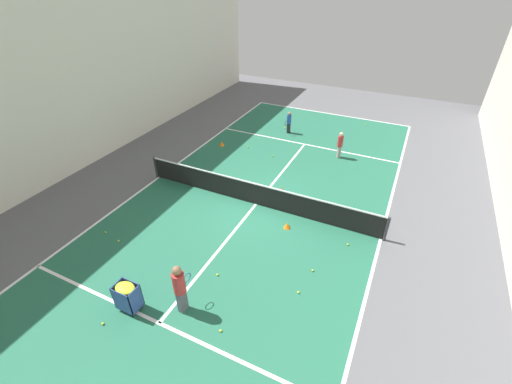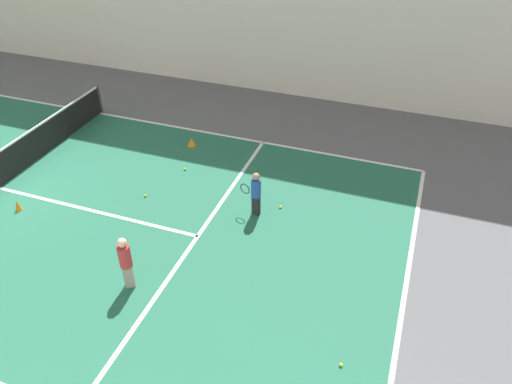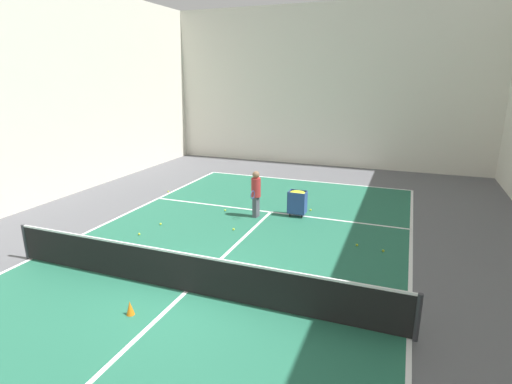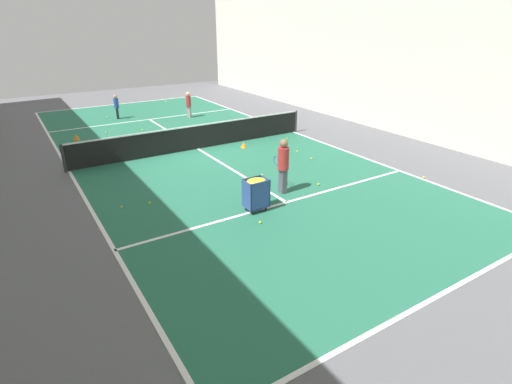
# 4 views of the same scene
# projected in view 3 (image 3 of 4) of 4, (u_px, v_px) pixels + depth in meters

# --- Properties ---
(ground_plane) EXTENTS (32.91, 32.91, 0.00)m
(ground_plane) POSITION_uv_depth(u_px,v_px,m) (186.00, 292.00, 9.04)
(ground_plane) COLOR #5B5B60
(court_playing_area) EXTENTS (9.50, 21.53, 0.00)m
(court_playing_area) POSITION_uv_depth(u_px,v_px,m) (186.00, 292.00, 9.04)
(court_playing_area) COLOR #23664C
(court_playing_area) RESTS_ON ground
(line_baseline_far) EXTENTS (9.50, 0.10, 0.00)m
(line_baseline_far) POSITION_uv_depth(u_px,v_px,m) (304.00, 181.00, 18.70)
(line_baseline_far) COLOR white
(line_baseline_far) RESTS_ON ground
(line_sideline_left) EXTENTS (0.10, 21.53, 0.00)m
(line_sideline_left) POSITION_uv_depth(u_px,v_px,m) (31.00, 259.00, 10.67)
(line_sideline_left) COLOR white
(line_sideline_left) RESTS_ON ground
(line_sideline_right) EXTENTS (0.10, 21.53, 0.00)m
(line_sideline_right) POSITION_uv_depth(u_px,v_px,m) (409.00, 339.00, 7.41)
(line_sideline_right) COLOR white
(line_sideline_right) RESTS_ON ground
(line_service_far) EXTENTS (9.50, 0.10, 0.00)m
(line_service_far) POSITION_uv_depth(u_px,v_px,m) (271.00, 212.00, 14.35)
(line_service_far) COLOR white
(line_service_far) RESTS_ON ground
(line_centre_service) EXTENTS (0.10, 11.84, 0.00)m
(line_centre_service) POSITION_uv_depth(u_px,v_px,m) (186.00, 292.00, 9.04)
(line_centre_service) COLOR white
(line_centre_service) RESTS_ON ground
(hall_enclosure_far) EXTENTS (16.88, 0.15, 8.29)m
(hall_enclosure_far) POSITION_uv_depth(u_px,v_px,m) (325.00, 87.00, 20.93)
(hall_enclosure_far) COLOR silver
(hall_enclosure_far) RESTS_ON ground
(tennis_net) EXTENTS (9.80, 0.10, 0.97)m
(tennis_net) POSITION_uv_depth(u_px,v_px,m) (185.00, 272.00, 8.90)
(tennis_net) COLOR #2D2D33
(tennis_net) RESTS_ON ground
(coach_at_net) EXTENTS (0.36, 0.67, 1.63)m
(coach_at_net) POSITION_uv_depth(u_px,v_px,m) (256.00, 191.00, 13.63)
(coach_at_net) COLOR #4C4C56
(coach_at_net) RESTS_ON ground
(ball_cart) EXTENTS (0.61, 0.46, 0.91)m
(ball_cart) POSITION_uv_depth(u_px,v_px,m) (297.00, 198.00, 13.80)
(ball_cart) COLOR #2D478C
(ball_cart) RESTS_ON ground
(training_cone_0) EXTENTS (0.17, 0.17, 0.30)m
(training_cone_0) POSITION_uv_depth(u_px,v_px,m) (130.00, 308.00, 8.14)
(training_cone_0) COLOR orange
(training_cone_0) RESTS_ON ground
(training_cone_2) EXTENTS (0.26, 0.26, 0.21)m
(training_cone_2) POSITION_uv_depth(u_px,v_px,m) (148.00, 261.00, 10.31)
(training_cone_2) COLOR orange
(training_cone_2) RESTS_ON ground
(tennis_ball_0) EXTENTS (0.07, 0.07, 0.07)m
(tennis_ball_0) POSITION_uv_depth(u_px,v_px,m) (311.00, 210.00, 14.49)
(tennis_ball_0) COLOR yellow
(tennis_ball_0) RESTS_ON ground
(tennis_ball_2) EXTENTS (0.07, 0.07, 0.07)m
(tennis_ball_2) POSITION_uv_depth(u_px,v_px,m) (234.00, 229.00, 12.65)
(tennis_ball_2) COLOR yellow
(tennis_ball_2) RESTS_ON ground
(tennis_ball_5) EXTENTS (0.07, 0.07, 0.07)m
(tennis_ball_5) POSITION_uv_depth(u_px,v_px,m) (225.00, 210.00, 14.45)
(tennis_ball_5) COLOR yellow
(tennis_ball_5) RESTS_ON ground
(tennis_ball_7) EXTENTS (0.07, 0.07, 0.07)m
(tennis_ball_7) POSITION_uv_depth(u_px,v_px,m) (168.00, 192.00, 16.80)
(tennis_ball_7) COLOR yellow
(tennis_ball_7) RESTS_ON ground
(tennis_ball_8) EXTENTS (0.07, 0.07, 0.07)m
(tennis_ball_8) POSITION_uv_depth(u_px,v_px,m) (357.00, 245.00, 11.47)
(tennis_ball_8) COLOR yellow
(tennis_ball_8) RESTS_ON ground
(tennis_ball_9) EXTENTS (0.07, 0.07, 0.07)m
(tennis_ball_9) POSITION_uv_depth(u_px,v_px,m) (161.00, 224.00, 13.11)
(tennis_ball_9) COLOR yellow
(tennis_ball_9) RESTS_ON ground
(tennis_ball_10) EXTENTS (0.07, 0.07, 0.07)m
(tennis_ball_10) POSITION_uv_depth(u_px,v_px,m) (82.00, 251.00, 11.05)
(tennis_ball_10) COLOR yellow
(tennis_ball_10) RESTS_ON ground
(tennis_ball_11) EXTENTS (0.07, 0.07, 0.07)m
(tennis_ball_11) POSITION_uv_depth(u_px,v_px,m) (383.00, 251.00, 11.09)
(tennis_ball_11) COLOR yellow
(tennis_ball_11) RESTS_ON ground
(tennis_ball_12) EXTENTS (0.07, 0.07, 0.07)m
(tennis_ball_12) POSITION_uv_depth(u_px,v_px,m) (139.00, 234.00, 12.27)
(tennis_ball_12) COLOR yellow
(tennis_ball_12) RESTS_ON ground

